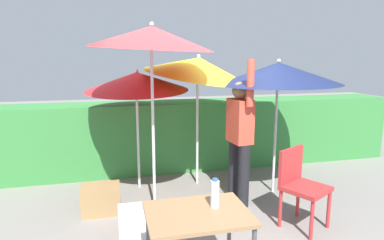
{
  "coord_description": "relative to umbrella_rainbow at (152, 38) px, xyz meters",
  "views": [
    {
      "loc": [
        -0.99,
        -3.79,
        1.9
      ],
      "look_at": [
        0.0,
        0.3,
        1.1
      ],
      "focal_mm": 30.92,
      "sensor_mm": 36.0,
      "label": 1
    }
  ],
  "objects": [
    {
      "name": "umbrella_orange",
      "position": [
        1.72,
        0.17,
        -0.43
      ],
      "size": [
        1.67,
        1.67,
        1.88
      ],
      "color": "silver",
      "rests_on": "ground_plane"
    },
    {
      "name": "umbrella_yellow",
      "position": [
        -0.13,
        0.79,
        -0.55
      ],
      "size": [
        1.46,
        1.47,
        1.76
      ],
      "color": "silver",
      "rests_on": "ground_plane"
    },
    {
      "name": "cooler_box",
      "position": [
        -0.22,
        -0.73,
        -1.94
      ],
      "size": [
        0.5,
        0.35,
        0.37
      ],
      "primitive_type": "cube",
      "color": "silver",
      "rests_on": "ground_plane"
    },
    {
      "name": "folding_table",
      "position": [
        0.13,
        -1.63,
        -1.49
      ],
      "size": [
        0.8,
        0.6,
        0.72
      ],
      "color": "#4C4C51",
      "rests_on": "ground_plane"
    },
    {
      "name": "umbrella_navy",
      "position": [
        0.75,
        0.74,
        -0.36
      ],
      "size": [
        1.6,
        1.58,
        2.08
      ],
      "color": "silver",
      "rests_on": "ground_plane"
    },
    {
      "name": "hedge_row",
      "position": [
        0.52,
        1.54,
        -1.54
      ],
      "size": [
        8.0,
        0.7,
        1.16
      ],
      "primitive_type": "cube",
      "color": "#38843D",
      "rests_on": "ground_plane"
    },
    {
      "name": "crate_cardboard",
      "position": [
        -0.66,
        0.07,
        -1.95
      ],
      "size": [
        0.46,
        0.34,
        0.34
      ],
      "primitive_type": "cube",
      "color": "#9E7A4C",
      "rests_on": "ground_plane"
    },
    {
      "name": "chair_plastic",
      "position": [
        1.54,
        -0.79,
        -1.61
      ],
      "size": [
        0.6,
        0.6,
        0.89
      ],
      "color": "#B72D2D",
      "rests_on": "ground_plane"
    },
    {
      "name": "umbrella_rainbow",
      "position": [
        0.0,
        0.0,
        0.0
      ],
      "size": [
        1.49,
        1.48,
        2.32
      ],
      "color": "silver",
      "rests_on": "ground_plane"
    },
    {
      "name": "person_vendor",
      "position": [
        1.1,
        -0.04,
        -1.19
      ],
      "size": [
        0.26,
        0.56,
        1.88
      ],
      "color": "black",
      "rests_on": "ground_plane"
    },
    {
      "name": "bottle_water",
      "position": [
        0.29,
        -1.57,
        -1.28
      ],
      "size": [
        0.07,
        0.07,
        0.24
      ],
      "color": "silver",
      "rests_on": "folding_table"
    },
    {
      "name": "ground_plane",
      "position": [
        0.52,
        -0.14,
        -2.12
      ],
      "size": [
        24.0,
        24.0,
        0.0
      ],
      "primitive_type": "plane",
      "color": "gray"
    }
  ]
}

